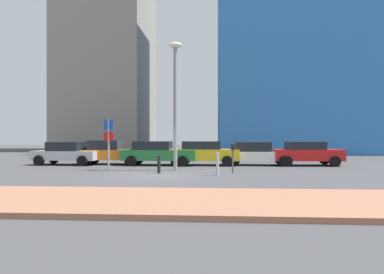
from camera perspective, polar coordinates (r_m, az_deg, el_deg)
The scene contains 15 objects.
ground_plane at distance 15.56m, azimuth -5.84°, elevation -6.49°, with size 120.00×120.00×0.00m, color #424244.
sidewalk_brick at distance 9.22m, azimuth -12.71°, elevation -10.52°, with size 40.00×3.74×0.14m, color #9E664C.
parked_car_silver at distance 22.63m, azimuth -20.53°, elevation -2.55°, with size 4.19×2.14×1.45m.
parked_car_orange at distance 22.28m, azimuth -13.94°, elevation -2.52°, with size 4.16×2.16×1.55m.
parked_car_green at distance 21.02m, azimuth -5.86°, elevation -2.68°, with size 4.61×2.06×1.50m.
parked_car_yellow at distance 20.93m, azimuth 1.76°, elevation -2.68°, with size 4.63×2.09×1.49m.
parked_car_white at distance 21.26m, azimuth 10.88°, elevation -2.72°, with size 4.38×2.03×1.45m.
parked_car_red at distance 21.81m, azimuth 18.90°, elevation -2.59°, with size 4.18×2.05×1.47m.
parking_sign_post at distance 18.52m, azimuth -14.05°, elevation -0.16°, with size 0.60×0.14×2.72m.
parking_meter at distance 16.44m, azimuth 6.97°, elevation -2.96°, with size 0.18×0.14×1.41m.
street_lamp at distance 17.71m, azimuth -2.87°, elevation 7.24°, with size 0.70×0.36×6.76m.
traffic_bollard_near at distance 15.28m, azimuth 4.37°, elevation -4.62°, with size 0.13×0.13×1.06m, color #B7B7BC.
traffic_bollard_mid at distance 16.31m, azimuth -5.67°, elevation -4.68°, with size 0.16×0.16×0.86m, color black.
building_colorful_midrise at distance 42.76m, azimuth 16.82°, elevation 17.75°, with size 17.31×14.23×29.63m, color #3372BF.
building_under_construction at distance 47.91m, azimuth -14.06°, elevation 11.37°, with size 10.85×12.85×22.46m, color gray.
Camera 1 is at (2.56, -15.25, 1.75)m, focal length 31.24 mm.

